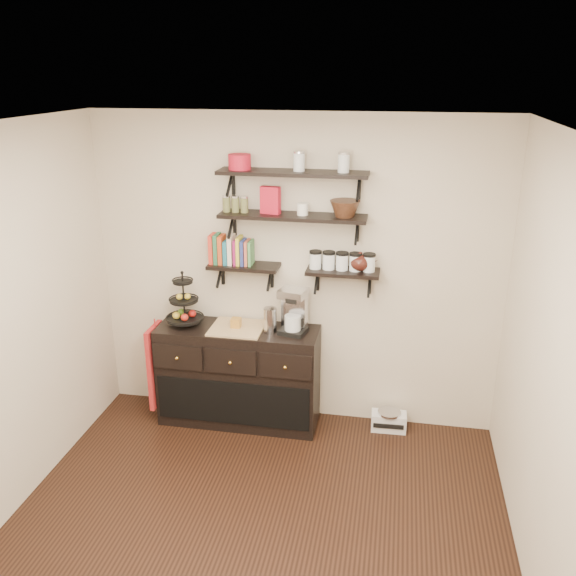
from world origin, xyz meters
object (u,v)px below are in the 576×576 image
(fruit_stand, at_px, (185,307))
(coffee_maker, at_px, (294,311))
(sideboard, at_px, (239,375))
(radio, at_px, (389,421))

(fruit_stand, bearing_deg, coffee_maker, 1.42)
(sideboard, distance_m, fruit_stand, 0.77)
(coffee_maker, distance_m, radio, 1.31)
(fruit_stand, distance_m, radio, 2.05)
(sideboard, relative_size, fruit_stand, 2.97)
(sideboard, xyz_separation_m, fruit_stand, (-0.47, 0.00, 0.61))
(fruit_stand, bearing_deg, radio, 2.40)
(sideboard, height_order, radio, sideboard)
(sideboard, distance_m, radio, 1.38)
(sideboard, height_order, coffee_maker, coffee_maker)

